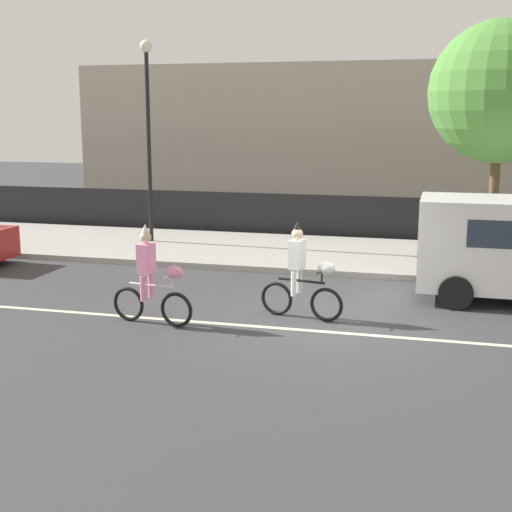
{
  "coord_description": "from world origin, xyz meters",
  "views": [
    {
      "loc": [
        1.89,
        -12.91,
        3.91
      ],
      "look_at": [
        -1.84,
        1.2,
        1.0
      ],
      "focal_mm": 50.0,
      "sensor_mm": 36.0,
      "label": 1
    }
  ],
  "objects_px": {
    "parade_cyclist_pink": "(152,281)",
    "parade_cyclist_zebra": "(302,276)",
    "pedestrian_onlooker": "(496,229)",
    "street_lamp_post": "(148,112)"
  },
  "relations": [
    {
      "from": "parade_cyclist_zebra",
      "to": "pedestrian_onlooker",
      "type": "distance_m",
      "value": 7.05
    },
    {
      "from": "parade_cyclist_pink",
      "to": "parade_cyclist_zebra",
      "type": "height_order",
      "value": "same"
    },
    {
      "from": "parade_cyclist_pink",
      "to": "parade_cyclist_zebra",
      "type": "xyz_separation_m",
      "value": [
        2.65,
        1.1,
        0.0
      ]
    },
    {
      "from": "street_lamp_post",
      "to": "parade_cyclist_pink",
      "type": "bearing_deg",
      "value": -66.79
    },
    {
      "from": "parade_cyclist_zebra",
      "to": "street_lamp_post",
      "type": "height_order",
      "value": "street_lamp_post"
    },
    {
      "from": "parade_cyclist_pink",
      "to": "street_lamp_post",
      "type": "xyz_separation_m",
      "value": [
        -3.26,
        7.61,
        3.15
      ]
    },
    {
      "from": "pedestrian_onlooker",
      "to": "parade_cyclist_zebra",
      "type": "bearing_deg",
      "value": -123.59
    },
    {
      "from": "parade_cyclist_zebra",
      "to": "pedestrian_onlooker",
      "type": "bearing_deg",
      "value": 56.41
    },
    {
      "from": "pedestrian_onlooker",
      "to": "street_lamp_post",
      "type": "bearing_deg",
      "value": 176.27
    },
    {
      "from": "parade_cyclist_zebra",
      "to": "street_lamp_post",
      "type": "bearing_deg",
      "value": 132.24
    }
  ]
}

